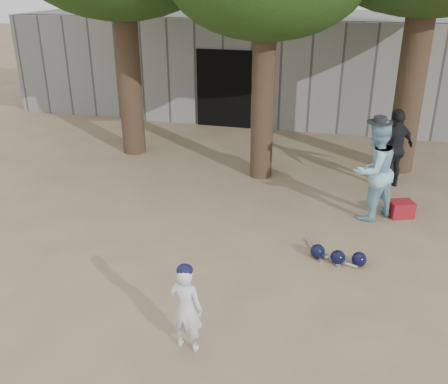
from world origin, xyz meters
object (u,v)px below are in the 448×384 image
(spectator_blue, at_px, (374,171))
(red_bag, at_px, (401,209))
(boy_player, at_px, (186,309))
(spectator_dark, at_px, (395,149))

(spectator_blue, bearing_deg, red_bag, 153.31)
(spectator_blue, relative_size, red_bag, 4.38)
(boy_player, height_order, red_bag, boy_player)
(spectator_dark, height_order, red_bag, spectator_dark)
(spectator_blue, height_order, spectator_dark, spectator_blue)
(spectator_blue, bearing_deg, boy_player, 19.22)
(spectator_dark, bearing_deg, spectator_blue, 29.42)
(spectator_dark, relative_size, red_bag, 3.98)
(boy_player, xyz_separation_m, spectator_blue, (2.11, 4.20, 0.36))
(spectator_blue, bearing_deg, spectator_dark, -149.35)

